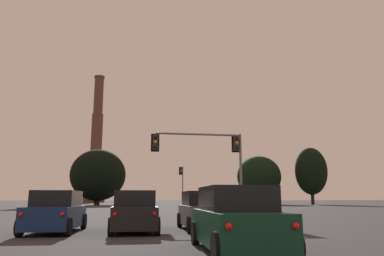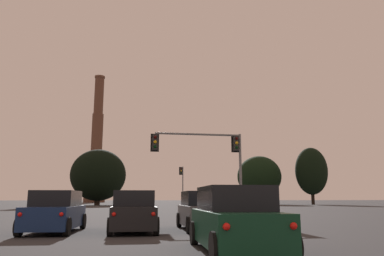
{
  "view_description": "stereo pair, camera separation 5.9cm",
  "coord_description": "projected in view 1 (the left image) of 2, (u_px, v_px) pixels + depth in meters",
  "views": [
    {
      "loc": [
        -0.23,
        0.14,
        1.51
      ],
      "look_at": [
        7.33,
        44.34,
        9.96
      ],
      "focal_mm": 35.0,
      "sensor_mm": 36.0,
      "label": 1
    },
    {
      "loc": [
        -0.17,
        0.13,
        1.51
      ],
      "look_at": [
        7.33,
        44.34,
        9.96
      ],
      "focal_mm": 35.0,
      "sensor_mm": 36.0,
      "label": 2
    }
  ],
  "objects": [
    {
      "name": "treeline_left_mid",
      "position": [
        311.0,
        171.0,
        92.67
      ],
      "size": [
        7.96,
        7.16,
        13.98
      ],
      "color": "black",
      "rests_on": "ground_plane"
    },
    {
      "name": "traffic_light_overhead_right",
      "position": [
        211.0,
        153.0,
        26.08
      ],
      "size": [
        6.51,
        0.5,
        6.02
      ],
      "color": "slate",
      "rests_on": "ground_plane"
    },
    {
      "name": "suv_right_lane_second",
      "position": [
        236.0,
        220.0,
        10.81
      ],
      "size": [
        2.3,
        4.98,
        1.86
      ],
      "rotation": [
        0.0,
        0.0,
        -0.04
      ],
      "color": "#0F3823",
      "rests_on": "ground_plane"
    },
    {
      "name": "suv_center_lane_front",
      "position": [
        134.0,
        212.0,
        17.3
      ],
      "size": [
        2.15,
        4.93,
        1.86
      ],
      "rotation": [
        0.0,
        0.0,
        -0.01
      ],
      "color": "black",
      "rests_on": "ground_plane"
    },
    {
      "name": "suv_left_lane_front",
      "position": [
        56.0,
        212.0,
        17.01
      ],
      "size": [
        2.32,
        4.98,
        1.86
      ],
      "rotation": [
        0.0,
        0.0,
        -0.05
      ],
      "color": "navy",
      "rests_on": "ground_plane"
    },
    {
      "name": "treeline_far_right",
      "position": [
        259.0,
        177.0,
        95.43
      ],
      "size": [
        11.25,
        10.13,
        12.19
      ],
      "color": "black",
      "rests_on": "ground_plane"
    },
    {
      "name": "suv_right_lane_front",
      "position": [
        203.0,
        211.0,
        18.39
      ],
      "size": [
        2.19,
        4.94,
        1.86
      ],
      "rotation": [
        0.0,
        0.0,
        -0.02
      ],
      "color": "#4C4F54",
      "rests_on": "ground_plane"
    },
    {
      "name": "treeline_right_mid",
      "position": [
        98.0,
        175.0,
        84.6
      ],
      "size": [
        12.36,
        11.12,
        12.51
      ],
      "color": "black",
      "rests_on": "ground_plane"
    },
    {
      "name": "traffic_light_far_right",
      "position": [
        182.0,
        181.0,
        59.39
      ],
      "size": [
        0.78,
        0.5,
        6.5
      ],
      "color": "slate",
      "rests_on": "ground_plane"
    },
    {
      "name": "smokestack",
      "position": [
        96.0,
        151.0,
        142.99
      ],
      "size": [
        7.9,
        7.9,
        49.21
      ],
      "color": "#523427",
      "rests_on": "ground_plane"
    }
  ]
}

